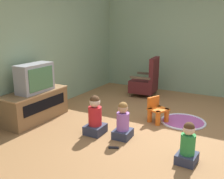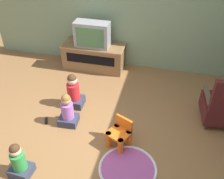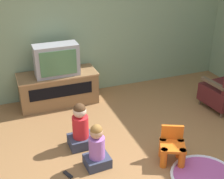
% 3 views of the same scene
% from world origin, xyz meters
% --- Properties ---
extents(ground_plane, '(30.00, 30.00, 0.00)m').
position_xyz_m(ground_plane, '(0.00, 0.00, 0.00)').
color(ground_plane, olive).
extents(wall_back, '(5.84, 0.12, 2.62)m').
position_xyz_m(wall_back, '(-0.08, 2.49, 1.31)').
color(wall_back, gray).
rests_on(wall_back, ground_plane).
extents(tv_cabinet, '(1.31, 0.54, 0.55)m').
position_xyz_m(tv_cabinet, '(-0.59, 2.14, 0.29)').
color(tv_cabinet, brown).
rests_on(tv_cabinet, ground_plane).
extents(television, '(0.71, 0.32, 0.52)m').
position_xyz_m(television, '(-0.59, 2.08, 0.81)').
color(television, '#939399').
rests_on(television, tv_cabinet).
extents(yellow_kid_chair, '(0.41, 0.40, 0.46)m').
position_xyz_m(yellow_kid_chair, '(0.42, 0.10, 0.19)').
color(yellow_kid_chair, orange).
rests_on(yellow_kid_chair, ground_plane).
extents(play_mat, '(0.82, 0.82, 0.04)m').
position_xyz_m(play_mat, '(0.64, -0.33, 0.01)').
color(play_mat, '#A54C8C').
rests_on(play_mat, ground_plane).
extents(child_watching_left, '(0.34, 0.30, 0.65)m').
position_xyz_m(child_watching_left, '(-0.57, 0.82, 0.28)').
color(child_watching_left, '#33384C').
rests_on(child_watching_left, ground_plane).
extents(child_watching_center, '(0.32, 0.28, 0.60)m').
position_xyz_m(child_watching_center, '(-0.49, 0.34, 0.26)').
color(child_watching_center, '#33384C').
rests_on(child_watching_center, ground_plane).
extents(remote_control, '(0.10, 0.15, 0.02)m').
position_xyz_m(remote_control, '(-0.88, 0.29, 0.01)').
color(remote_control, black).
rests_on(remote_control, ground_plane).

